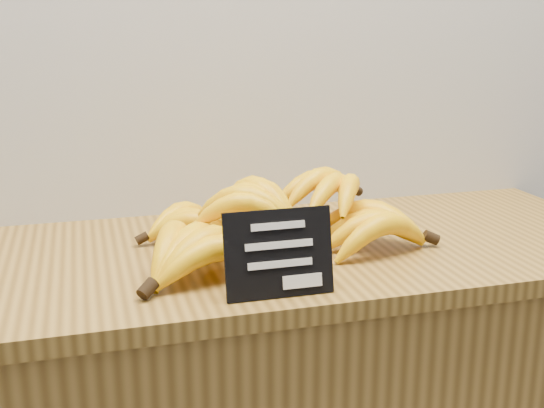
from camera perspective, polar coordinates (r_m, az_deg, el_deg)
The scene contains 3 objects.
counter_top at distance 1.20m, azimuth -0.65°, elevation -4.22°, with size 1.36×0.54×0.03m, color olive.
chalkboard_sign at distance 0.97m, azimuth 0.59°, elevation -4.17°, with size 0.16×0.01×0.13m, color black.
banana_pile at distance 1.17m, azimuth -0.46°, elevation -1.46°, with size 0.55×0.40×0.12m.
Camera 1 is at (-0.26, 1.65, 1.32)m, focal length 45.00 mm.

